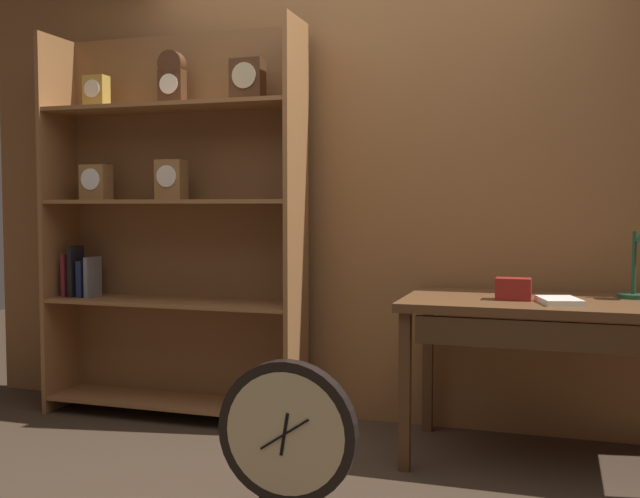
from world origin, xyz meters
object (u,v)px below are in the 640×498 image
Objects in this scene: bookshelf at (172,223)px; open_repair_manual at (559,301)px; round_clock_large at (288,436)px; toolbox_small at (513,289)px; workbench at (554,318)px.

bookshelf reaches higher than open_repair_manual.
round_clock_large is (1.08, -1.07, -0.78)m from bookshelf.
toolbox_small is at bearing -7.02° from bookshelf.
open_repair_manual reaches higher than round_clock_large.
bookshelf is at bearing 172.98° from toolbox_small.
bookshelf is at bearing 174.41° from workbench.
workbench is at bearing -5.59° from bookshelf.
round_clock_large is at bearing -137.96° from workbench.
open_repair_manual is (2.07, -0.30, -0.32)m from bookshelf.
round_clock_large is at bearing -44.73° from bookshelf.
toolbox_small reaches higher than round_clock_large.
round_clock_large is at bearing -158.11° from open_repair_manual.
workbench reaches higher than round_clock_large.
bookshelf is at bearing 155.63° from open_repair_manual.
workbench is 2.28× the size of round_clock_large.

